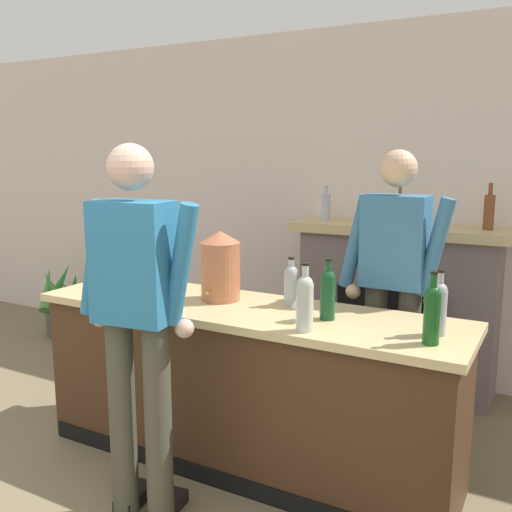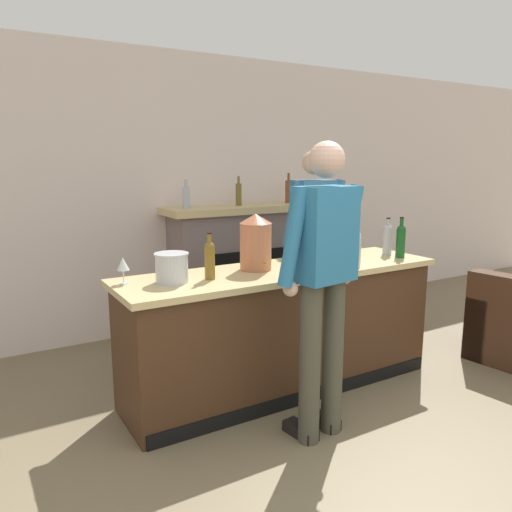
{
  "view_description": "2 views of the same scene",
  "coord_description": "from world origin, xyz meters",
  "px_view_note": "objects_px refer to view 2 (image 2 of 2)",
  "views": [
    {
      "loc": [
        1.75,
        -0.69,
        1.78
      ],
      "look_at": [
        0.19,
        2.16,
        1.19
      ],
      "focal_mm": 40.0,
      "sensor_mm": 36.0,
      "label": 1
    },
    {
      "loc": [
        -1.79,
        -0.99,
        1.71
      ],
      "look_at": [
        0.06,
        2.11,
        1.02
      ],
      "focal_mm": 35.0,
      "sensor_mm": 36.0,
      "label": 2
    }
  ],
  "objects_px": {
    "wine_bottle_chardonnay_pale": "(296,246)",
    "wine_bottle_port_short": "(210,258)",
    "fireplace_stone": "(239,264)",
    "ice_bucket_steel": "(172,268)",
    "wine_bottle_cabernet_heavy": "(388,238)",
    "wine_glass_mid_counter": "(123,265)",
    "person_bartender": "(313,241)",
    "wine_bottle_burgundy_dark": "(355,247)",
    "copper_dispenser": "(256,242)",
    "person_customer": "(323,279)",
    "wine_bottle_riesling_slim": "(401,240)",
    "wine_bottle_rose_blush": "(337,243)",
    "wine_glass_front_left": "(335,250)"
  },
  "relations": [
    {
      "from": "wine_bottle_riesling_slim",
      "to": "wine_glass_mid_counter",
      "type": "height_order",
      "value": "wine_bottle_riesling_slim"
    },
    {
      "from": "wine_bottle_chardonnay_pale",
      "to": "wine_bottle_port_short",
      "type": "bearing_deg",
      "value": -167.79
    },
    {
      "from": "wine_bottle_rose_blush",
      "to": "wine_bottle_port_short",
      "type": "height_order",
      "value": "wine_bottle_rose_blush"
    },
    {
      "from": "wine_bottle_burgundy_dark",
      "to": "wine_bottle_rose_blush",
      "type": "relative_size",
      "value": 1.05
    },
    {
      "from": "ice_bucket_steel",
      "to": "wine_bottle_chardonnay_pale",
      "type": "height_order",
      "value": "wine_bottle_chardonnay_pale"
    },
    {
      "from": "fireplace_stone",
      "to": "person_bartender",
      "type": "bearing_deg",
      "value": -77.09
    },
    {
      "from": "wine_bottle_burgundy_dark",
      "to": "fireplace_stone",
      "type": "bearing_deg",
      "value": 90.33
    },
    {
      "from": "person_bartender",
      "to": "wine_bottle_port_short",
      "type": "bearing_deg",
      "value": -155.94
    },
    {
      "from": "wine_bottle_riesling_slim",
      "to": "wine_bottle_port_short",
      "type": "relative_size",
      "value": 1.05
    },
    {
      "from": "fireplace_stone",
      "to": "wine_bottle_rose_blush",
      "type": "height_order",
      "value": "fireplace_stone"
    },
    {
      "from": "fireplace_stone",
      "to": "wine_glass_front_left",
      "type": "xyz_separation_m",
      "value": [
        -0.07,
        -1.62,
        0.41
      ]
    },
    {
      "from": "wine_bottle_riesling_slim",
      "to": "wine_bottle_cabernet_heavy",
      "type": "distance_m",
      "value": 0.15
    },
    {
      "from": "wine_bottle_riesling_slim",
      "to": "wine_glass_mid_counter",
      "type": "bearing_deg",
      "value": 172.54
    },
    {
      "from": "person_bartender",
      "to": "wine_glass_mid_counter",
      "type": "relative_size",
      "value": 10.43
    },
    {
      "from": "ice_bucket_steel",
      "to": "wine_bottle_riesling_slim",
      "type": "height_order",
      "value": "wine_bottle_riesling_slim"
    },
    {
      "from": "person_customer",
      "to": "wine_bottle_rose_blush",
      "type": "relative_size",
      "value": 5.73
    },
    {
      "from": "fireplace_stone",
      "to": "wine_bottle_port_short",
      "type": "bearing_deg",
      "value": -124.88
    },
    {
      "from": "copper_dispenser",
      "to": "wine_bottle_rose_blush",
      "type": "relative_size",
      "value": 1.28
    },
    {
      "from": "wine_bottle_cabernet_heavy",
      "to": "wine_glass_front_left",
      "type": "bearing_deg",
      "value": -170.32
    },
    {
      "from": "wine_bottle_burgundy_dark",
      "to": "wine_bottle_chardonnay_pale",
      "type": "xyz_separation_m",
      "value": [
        -0.26,
        0.39,
        -0.02
      ]
    },
    {
      "from": "person_bartender",
      "to": "wine_bottle_burgundy_dark",
      "type": "height_order",
      "value": "person_bartender"
    },
    {
      "from": "wine_glass_mid_counter",
      "to": "person_bartender",
      "type": "bearing_deg",
      "value": 12.5
    },
    {
      "from": "wine_glass_mid_counter",
      "to": "wine_bottle_burgundy_dark",
      "type": "bearing_deg",
      "value": -13.41
    },
    {
      "from": "wine_bottle_cabernet_heavy",
      "to": "wine_glass_mid_counter",
      "type": "xyz_separation_m",
      "value": [
        -2.19,
        0.14,
        -0.02
      ]
    },
    {
      "from": "person_bartender",
      "to": "copper_dispenser",
      "type": "height_order",
      "value": "person_bartender"
    },
    {
      "from": "wine_bottle_riesling_slim",
      "to": "wine_bottle_rose_blush",
      "type": "xyz_separation_m",
      "value": [
        -0.55,
        0.14,
        -0.01
      ]
    },
    {
      "from": "ice_bucket_steel",
      "to": "copper_dispenser",
      "type": "bearing_deg",
      "value": 4.48
    },
    {
      "from": "fireplace_stone",
      "to": "wine_bottle_port_short",
      "type": "distance_m",
      "value": 1.93
    },
    {
      "from": "wine_bottle_cabernet_heavy",
      "to": "wine_glass_front_left",
      "type": "height_order",
      "value": "wine_bottle_cabernet_heavy"
    },
    {
      "from": "copper_dispenser",
      "to": "ice_bucket_steel",
      "type": "distance_m",
      "value": 0.67
    },
    {
      "from": "wine_bottle_chardonnay_pale",
      "to": "person_customer",
      "type": "bearing_deg",
      "value": -115.31
    },
    {
      "from": "fireplace_stone",
      "to": "ice_bucket_steel",
      "type": "xyz_separation_m",
      "value": [
        -1.32,
        -1.49,
        0.39
      ]
    },
    {
      "from": "fireplace_stone",
      "to": "wine_bottle_burgundy_dark",
      "type": "bearing_deg",
      "value": -89.67
    },
    {
      "from": "copper_dispenser",
      "to": "fireplace_stone",
      "type": "bearing_deg",
      "value": 65.38
    },
    {
      "from": "ice_bucket_steel",
      "to": "wine_bottle_port_short",
      "type": "xyz_separation_m",
      "value": [
        0.25,
        -0.05,
        0.04
      ]
    },
    {
      "from": "wine_bottle_rose_blush",
      "to": "wine_glass_mid_counter",
      "type": "xyz_separation_m",
      "value": [
        -1.64,
        0.15,
        -0.02
      ]
    },
    {
      "from": "ice_bucket_steel",
      "to": "person_bartender",
      "type": "bearing_deg",
      "value": 18.99
    },
    {
      "from": "copper_dispenser",
      "to": "wine_bottle_port_short",
      "type": "bearing_deg",
      "value": -166.61
    },
    {
      "from": "ice_bucket_steel",
      "to": "wine_bottle_port_short",
      "type": "bearing_deg",
      "value": -10.53
    },
    {
      "from": "wine_bottle_port_short",
      "to": "person_bartender",
      "type": "bearing_deg",
      "value": 24.06
    },
    {
      "from": "wine_bottle_riesling_slim",
      "to": "wine_bottle_port_short",
      "type": "height_order",
      "value": "wine_bottle_riesling_slim"
    },
    {
      "from": "copper_dispenser",
      "to": "wine_bottle_port_short",
      "type": "distance_m",
      "value": 0.43
    },
    {
      "from": "wine_bottle_rose_blush",
      "to": "wine_bottle_cabernet_heavy",
      "type": "bearing_deg",
      "value": 0.78
    },
    {
      "from": "wine_bottle_burgundy_dark",
      "to": "wine_bottle_chardonnay_pale",
      "type": "relative_size",
      "value": 1.21
    },
    {
      "from": "copper_dispenser",
      "to": "wine_bottle_port_short",
      "type": "xyz_separation_m",
      "value": [
        -0.41,
        -0.1,
        -0.06
      ]
    },
    {
      "from": "wine_bottle_burgundy_dark",
      "to": "wine_bottle_cabernet_heavy",
      "type": "bearing_deg",
      "value": 23.05
    },
    {
      "from": "person_customer",
      "to": "person_bartender",
      "type": "relative_size",
      "value": 1.01
    },
    {
      "from": "wine_bottle_port_short",
      "to": "wine_glass_front_left",
      "type": "distance_m",
      "value": 1.0
    },
    {
      "from": "person_bartender",
      "to": "wine_glass_mid_counter",
      "type": "xyz_separation_m",
      "value": [
        -1.82,
        -0.4,
        0.06
      ]
    },
    {
      "from": "person_bartender",
      "to": "wine_glass_front_left",
      "type": "distance_m",
      "value": 0.72
    }
  ]
}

